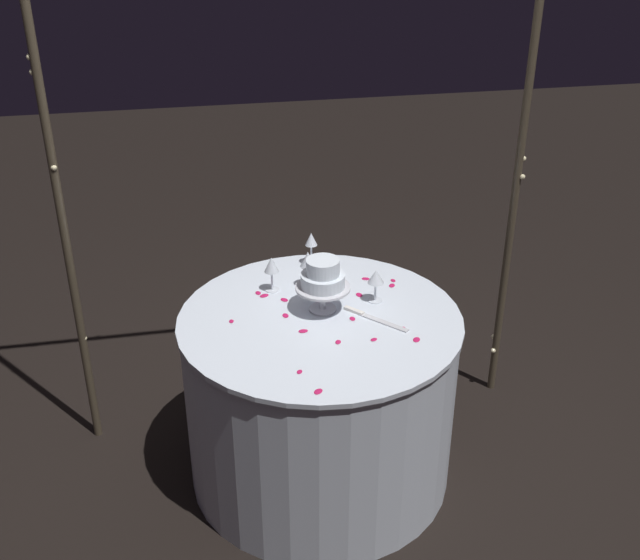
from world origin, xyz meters
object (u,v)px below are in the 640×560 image
wine_glass_2 (376,278)px  main_table (320,398)px  wine_glass_0 (271,266)px  wine_glass_3 (311,241)px  tiered_cake (323,278)px  decorative_arch (299,88)px  wine_glass_1 (308,261)px  cake_knife (371,318)px

wine_glass_2 → main_table: bearing=-160.0°
wine_glass_0 → wine_glass_2: (0.40, -0.17, -0.01)m
main_table → wine_glass_3: size_ratio=7.52×
tiered_cake → decorative_arch: bearing=93.4°
wine_glass_2 → wine_glass_0: bearing=157.2°
wine_glass_1 → cake_knife: (0.20, -0.31, -0.12)m
wine_glass_0 → wine_glass_3: wine_glass_0 is taller
wine_glass_0 → wine_glass_1: size_ratio=0.95×
cake_knife → main_table: bearing=167.4°
tiered_cake → wine_glass_3: size_ratio=1.49×
tiered_cake → wine_glass_1: tiered_cake is taller
main_table → cake_knife: (0.20, -0.04, 0.39)m
decorative_arch → wine_glass_0: bearing=-130.9°
wine_glass_1 → wine_glass_3: size_ratio=1.08×
tiered_cake → cake_knife: 0.25m
main_table → wine_glass_1: wine_glass_1 is taller
wine_glass_2 → cake_knife: bearing=-110.2°
tiered_cake → cake_knife: size_ratio=0.96×
main_table → wine_glass_3: wine_glass_3 is taller
decorative_arch → wine_glass_0: size_ratio=16.20×
wine_glass_1 → cake_knife: 0.39m
decorative_arch → wine_glass_3: size_ratio=16.52×
tiered_cake → wine_glass_1: bearing=96.0°
decorative_arch → tiered_cake: (0.02, -0.38, -0.66)m
wine_glass_1 → wine_glass_3: bearing=75.9°
wine_glass_0 → wine_glass_2: wine_glass_0 is taller
main_table → wine_glass_2: wine_glass_2 is taller
main_table → wine_glass_1: (0.00, 0.27, 0.51)m
wine_glass_0 → wine_glass_2: 0.44m
wine_glass_1 → cake_knife: size_ratio=0.69×
decorative_arch → wine_glass_1: decorative_arch is taller
cake_knife → wine_glass_2: bearing=69.8°
decorative_arch → wine_glass_2: 0.82m
decorative_arch → wine_glass_3: (0.05, 0.03, -0.69)m
tiered_cake → wine_glass_1: size_ratio=1.39×
wine_glass_0 → decorative_arch: bearing=49.1°
decorative_arch → cake_knife: size_ratio=10.61×
main_table → wine_glass_1: 0.58m
decorative_arch → wine_glass_0: (-0.15, -0.18, -0.69)m
decorative_arch → tiered_cake: bearing=-86.6°
wine_glass_3 → cake_knife: wine_glass_3 is taller
decorative_arch → wine_glass_2: (0.25, -0.35, -0.69)m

